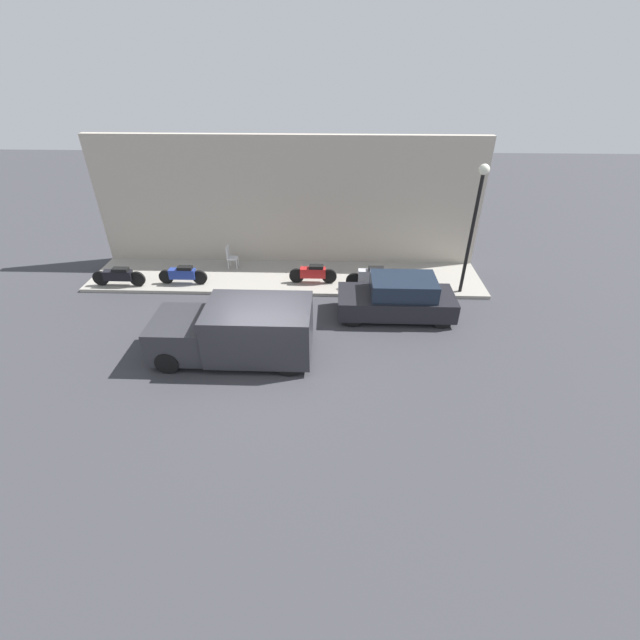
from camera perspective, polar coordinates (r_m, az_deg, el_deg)
The scene contains 11 objects.
ground_plane at distance 12.55m, azimuth -7.02°, elevation -5.56°, with size 60.00×60.00×0.00m, color #38383D.
sidewalk at distance 17.00m, azimuth -4.55°, elevation 5.73°, with size 2.82×15.14×0.12m.
building_facade at distance 17.52m, azimuth -4.36°, elevation 15.29°, with size 0.30×15.14×5.06m.
parked_car at distance 14.45m, azimuth 10.31°, elevation 2.86°, with size 1.62×3.84×1.41m.
delivery_van at distance 12.47m, azimuth -11.19°, elevation -1.40°, with size 1.96×4.54×1.67m.
motorcycle_black at distance 17.68m, azimuth -25.27°, elevation 5.35°, with size 0.30×1.97×0.73m.
motorcycle_blue at distance 16.96m, azimuth -17.82°, elevation 5.83°, with size 0.30×1.83×0.71m.
scooter_silver at distance 15.88m, azimuth 6.95°, elevation 5.69°, with size 0.30×1.89×0.87m.
motorcycle_red at distance 16.23m, azimuth -0.91°, elevation 6.26°, with size 0.30×1.80×0.72m.
streetlamp at distance 15.47m, azimuth 20.07°, elevation 13.52°, with size 0.35×0.35×4.52m.
cafe_chair at distance 17.76m, azimuth -11.84°, elevation 8.38°, with size 0.40×0.40×0.93m.
Camera 1 is at (-9.75, -1.87, 7.68)m, focal length 24.00 mm.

